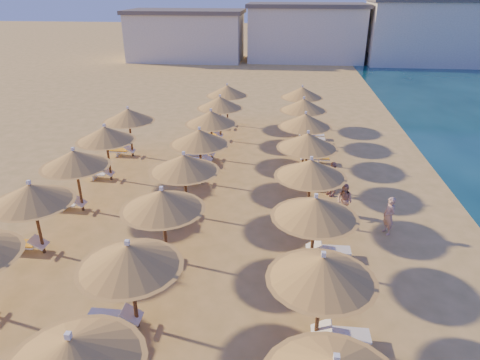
# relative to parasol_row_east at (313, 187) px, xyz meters

# --- Properties ---
(ground) EXTENTS (220.00, 220.00, 0.00)m
(ground) POSITION_rel_parasol_row_east_xyz_m (-2.66, -1.01, -2.51)
(ground) COLOR tan
(ground) RESTS_ON ground
(hotel_blocks) EXTENTS (47.25, 9.69, 8.10)m
(hotel_blocks) POSITION_rel_parasol_row_east_xyz_m (2.16, 45.70, 1.19)
(hotel_blocks) COLOR white
(hotel_blocks) RESTS_ON ground
(parasol_row_east) EXTENTS (3.05, 34.08, 3.08)m
(parasol_row_east) POSITION_rel_parasol_row_east_xyz_m (0.00, 0.00, 0.00)
(parasol_row_east) COLOR brown
(parasol_row_east) RESTS_ON ground
(parasol_row_west) EXTENTS (3.05, 34.08, 3.08)m
(parasol_row_west) POSITION_rel_parasol_row_east_xyz_m (-5.34, 0.00, 0.00)
(parasol_row_west) COLOR brown
(parasol_row_west) RESTS_ON ground
(parasol_row_inland) EXTENTS (3.05, 20.29, 3.08)m
(parasol_row_inland) POSITION_rel_parasol_row_east_xyz_m (-10.22, 0.00, -0.00)
(parasol_row_inland) COLOR brown
(parasol_row_inland) RESTS_ON ground
(loungers) EXTENTS (13.29, 31.60, 0.66)m
(loungers) POSITION_rel_parasol_row_east_xyz_m (-4.13, -0.10, -2.17)
(loungers) COLOR white
(loungers) RESTS_ON ground
(beachgoer_b) EXTENTS (0.97, 0.96, 1.58)m
(beachgoer_b) POSITION_rel_parasol_row_east_xyz_m (1.61, 2.40, -1.72)
(beachgoer_b) COLOR tan
(beachgoer_b) RESTS_ON ground
(beachgoer_a) EXTENTS (0.59, 0.71, 1.65)m
(beachgoer_a) POSITION_rel_parasol_row_east_xyz_m (3.27, 1.15, -1.69)
(beachgoer_a) COLOR tan
(beachgoer_a) RESTS_ON ground
(beachgoer_c) EXTENTS (0.88, 1.10, 1.75)m
(beachgoer_c) POSITION_rel_parasol_row_east_xyz_m (1.27, 4.55, -1.64)
(beachgoer_c) COLOR tan
(beachgoer_c) RESTS_ON ground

